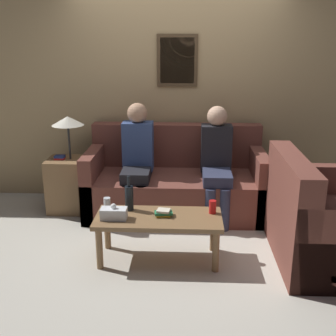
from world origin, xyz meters
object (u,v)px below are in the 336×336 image
drinking_glass (107,204)px  person_left (137,156)px  wine_bottle (129,197)px  person_right (217,159)px  couch_main (176,183)px  couch_side (323,225)px  coffee_table (159,223)px

drinking_glass → person_left: size_ratio=0.09×
wine_bottle → person_right: bearing=45.4°
couch_main → couch_side: bearing=-38.4°
couch_main → drinking_glass: couch_main is taller
coffee_table → wine_bottle: 0.36m
drinking_glass → person_left: (0.18, 0.88, 0.22)m
coffee_table → person_right: person_right is taller
person_left → drinking_glass: bearing=-101.8°
wine_bottle → drinking_glass: (-0.21, 0.01, -0.07)m
coffee_table → person_left: (-0.31, 1.02, 0.34)m
coffee_table → wine_bottle: size_ratio=3.44×
person_right → couch_main: bearing=161.1°
couch_main → couch_side: (1.37, -1.09, 0.00)m
coffee_table → person_left: 1.12m
couch_main → drinking_glass: (-0.61, -1.02, 0.15)m
couch_main → coffee_table: size_ratio=1.77×
drinking_glass → couch_side: bearing=-2.1°
couch_main → person_left: person_left is taller
wine_bottle → person_left: (-0.03, 0.88, 0.15)m
couch_main → drinking_glass: bearing=-120.9°
couch_side → wine_bottle: size_ratio=3.68×
couch_side → coffee_table: (-1.49, -0.07, 0.03)m
person_right → person_left: bearing=179.1°
couch_side → person_right: bearing=44.5°
coffee_table → person_right: size_ratio=0.92×
couch_main → coffee_table: couch_main is taller
couch_side → wine_bottle: 1.79m
couch_side → coffee_table: couch_side is taller
wine_bottle → person_right: (0.86, 0.87, 0.13)m
couch_side → person_right: person_right is taller
couch_main → drinking_glass: 1.20m
person_left → coffee_table: bearing=-73.2°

